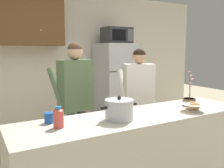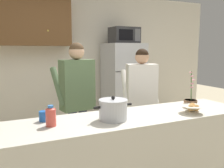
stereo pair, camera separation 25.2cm
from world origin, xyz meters
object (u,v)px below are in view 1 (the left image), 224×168
(refrigerator, at_px, (116,90))
(coffee_mug, at_px, (50,118))
(bread_bowl, at_px, (193,107))
(potted_orchid, at_px, (189,100))
(cooking_pot, at_px, (119,110))
(bottle_near_edge, at_px, (58,117))
(person_by_sink, at_px, (138,93))
(microwave, at_px, (117,35))
(person_near_pot, at_px, (75,92))

(refrigerator, distance_m, coffee_mug, 2.38)
(coffee_mug, distance_m, bread_bowl, 1.50)
(potted_orchid, bearing_deg, cooking_pot, -175.12)
(cooking_pot, height_order, bottle_near_edge, cooking_pot)
(bread_bowl, height_order, potted_orchid, potted_orchid)
(cooking_pot, bearing_deg, person_by_sink, 44.55)
(cooking_pot, relative_size, bread_bowl, 1.54)
(coffee_mug, bearing_deg, cooking_pot, -21.48)
(microwave, height_order, bottle_near_edge, microwave)
(refrigerator, distance_m, bread_bowl, 2.04)
(refrigerator, bearing_deg, microwave, -89.93)
(microwave, relative_size, coffee_mug, 3.66)
(coffee_mug, relative_size, potted_orchid, 0.31)
(potted_orchid, bearing_deg, person_near_pot, 141.09)
(person_near_pot, bearing_deg, bread_bowl, -50.01)
(microwave, xyz_separation_m, cooking_pot, (-1.10, -1.88, -0.81))
(refrigerator, relative_size, cooking_pot, 4.37)
(coffee_mug, relative_size, bottle_near_edge, 0.71)
(bread_bowl, bearing_deg, coffee_mug, 166.11)
(bottle_near_edge, bearing_deg, refrigerator, 47.67)
(person_near_pot, bearing_deg, refrigerator, 38.77)
(person_by_sink, height_order, bottle_near_edge, person_by_sink)
(bread_bowl, bearing_deg, cooking_pot, 171.73)
(microwave, bearing_deg, refrigerator, 90.07)
(bread_bowl, bearing_deg, bottle_near_edge, 172.63)
(person_near_pot, height_order, bottle_near_edge, person_near_pot)
(person_near_pot, height_order, potted_orchid, person_near_pot)
(cooking_pot, distance_m, coffee_mug, 0.64)
(refrigerator, xyz_separation_m, bread_bowl, (-0.25, -2.02, 0.13))
(potted_orchid, bearing_deg, microwave, 87.60)
(cooking_pot, distance_m, bread_bowl, 0.87)
(microwave, height_order, cooking_pot, microwave)
(bread_bowl, xyz_separation_m, bottle_near_edge, (-1.43, 0.18, 0.04))
(microwave, distance_m, potted_orchid, 1.98)
(bread_bowl, bearing_deg, person_by_sink, 93.56)
(person_near_pot, bearing_deg, microwave, 38.11)
(person_near_pot, xyz_separation_m, bottle_near_edge, (-0.51, -0.91, -0.03))
(refrigerator, distance_m, person_by_sink, 1.16)
(cooking_pot, relative_size, bottle_near_edge, 2.09)
(bread_bowl, distance_m, bottle_near_edge, 1.44)
(refrigerator, relative_size, bottle_near_edge, 9.16)
(coffee_mug, bearing_deg, microwave, 43.97)
(microwave, height_order, person_by_sink, microwave)
(person_near_pot, xyz_separation_m, coffee_mug, (-0.54, -0.73, -0.08))
(person_by_sink, distance_m, bread_bowl, 0.92)
(cooking_pot, xyz_separation_m, potted_orchid, (1.03, 0.09, -0.03))
(bread_bowl, relative_size, potted_orchid, 0.60)
(refrigerator, bearing_deg, coffee_mug, -135.65)
(person_by_sink, distance_m, potted_orchid, 0.74)
(bread_bowl, xyz_separation_m, potted_orchid, (0.17, 0.21, 0.02))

